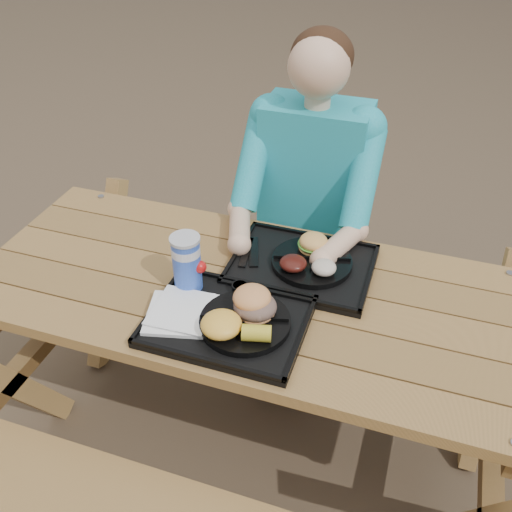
% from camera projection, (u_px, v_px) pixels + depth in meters
% --- Properties ---
extents(ground, '(60.00, 60.00, 0.00)m').
position_uv_depth(ground, '(256.00, 437.00, 2.22)').
color(ground, '#999999').
rests_on(ground, ground).
extents(picnic_table, '(1.80, 1.49, 0.75)m').
position_uv_depth(picnic_table, '(256.00, 371.00, 2.00)').
color(picnic_table, '#999999').
rests_on(picnic_table, ground).
extents(tray_near, '(0.45, 0.35, 0.02)m').
position_uv_depth(tray_near, '(228.00, 322.00, 1.64)').
color(tray_near, black).
rests_on(tray_near, picnic_table).
extents(tray_far, '(0.45, 0.35, 0.02)m').
position_uv_depth(tray_far, '(302.00, 267.00, 1.85)').
color(tray_far, black).
rests_on(tray_far, picnic_table).
extents(plate_near, '(0.26, 0.26, 0.02)m').
position_uv_depth(plate_near, '(245.00, 322.00, 1.61)').
color(plate_near, black).
rests_on(plate_near, tray_near).
extents(plate_far, '(0.26, 0.26, 0.02)m').
position_uv_depth(plate_far, '(312.00, 262.00, 1.83)').
color(plate_far, black).
rests_on(plate_far, tray_far).
extents(napkin_stack, '(0.22, 0.22, 0.02)m').
position_uv_depth(napkin_stack, '(179.00, 313.00, 1.64)').
color(napkin_stack, white).
rests_on(napkin_stack, tray_near).
extents(soda_cup, '(0.09, 0.09, 0.17)m').
position_uv_depth(soda_cup, '(187.00, 264.00, 1.70)').
color(soda_cup, blue).
rests_on(soda_cup, tray_near).
extents(condiment_bbq, '(0.05, 0.05, 0.03)m').
position_uv_depth(condiment_bbq, '(240.00, 289.00, 1.72)').
color(condiment_bbq, black).
rests_on(condiment_bbq, tray_near).
extents(condiment_mustard, '(0.05, 0.05, 0.03)m').
position_uv_depth(condiment_mustard, '(259.00, 293.00, 1.70)').
color(condiment_mustard, gold).
rests_on(condiment_mustard, tray_near).
extents(sandwich, '(0.12, 0.12, 0.12)m').
position_uv_depth(sandwich, '(255.00, 297.00, 1.59)').
color(sandwich, '#F39A56').
rests_on(sandwich, plate_near).
extents(mac_cheese, '(0.11, 0.11, 0.06)m').
position_uv_depth(mac_cheese, '(221.00, 324.00, 1.55)').
color(mac_cheese, yellow).
rests_on(mac_cheese, plate_near).
extents(corn_cob, '(0.10, 0.10, 0.05)m').
position_uv_depth(corn_cob, '(257.00, 333.00, 1.53)').
color(corn_cob, yellow).
rests_on(corn_cob, plate_near).
extents(cutlery_far, '(0.08, 0.16, 0.01)m').
position_uv_depth(cutlery_far, '(254.00, 252.00, 1.89)').
color(cutlery_far, black).
rests_on(cutlery_far, tray_far).
extents(burger, '(0.10, 0.10, 0.09)m').
position_uv_depth(burger, '(314.00, 238.00, 1.85)').
color(burger, '#F0AD54').
rests_on(burger, plate_far).
extents(baked_beans, '(0.09, 0.09, 0.04)m').
position_uv_depth(baked_beans, '(293.00, 263.00, 1.78)').
color(baked_beans, '#44120D').
rests_on(baked_beans, plate_far).
extents(potato_salad, '(0.08, 0.08, 0.04)m').
position_uv_depth(potato_salad, '(324.00, 267.00, 1.76)').
color(potato_salad, beige).
rests_on(potato_salad, plate_far).
extents(diner, '(0.48, 0.84, 1.28)m').
position_uv_depth(diner, '(309.00, 224.00, 2.26)').
color(diner, teal).
rests_on(diner, ground).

